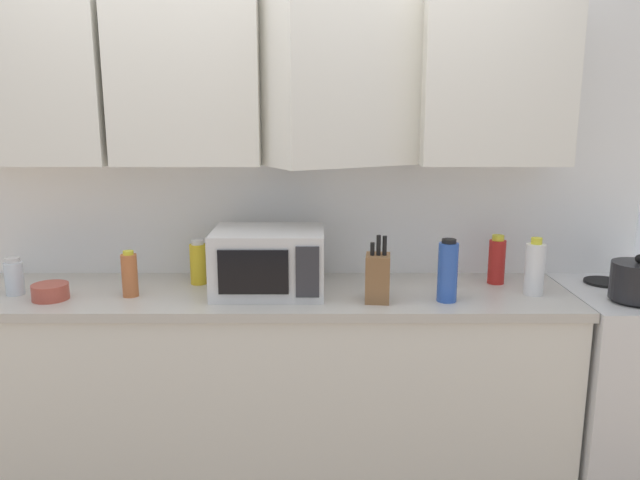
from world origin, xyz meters
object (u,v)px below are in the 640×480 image
(knife_block, at_px, (378,277))
(bottle_spice_jar, at_px, (130,275))
(kettle, at_px, (638,281))
(bottle_white_jar, at_px, (535,268))
(bottle_red_sauce, at_px, (498,261))
(bowl_ceramic_small, at_px, (51,292))
(bottle_blue_cleaner, at_px, (448,271))
(bottle_yellow_mustard, at_px, (199,263))
(microwave, at_px, (269,261))
(bottle_clear_tall, at_px, (15,277))

(knife_block, xyz_separation_m, bottle_spice_jar, (-1.06, 0.07, -0.01))
(kettle, distance_m, bottle_white_jar, 0.41)
(bottle_red_sauce, bearing_deg, knife_block, -154.73)
(bottle_red_sauce, bearing_deg, bowl_ceramic_small, -172.81)
(bottle_spice_jar, distance_m, bowl_ceramic_small, 0.34)
(bottle_blue_cleaner, bearing_deg, knife_block, -179.85)
(bottle_red_sauce, bearing_deg, bottle_blue_cleaner, -136.32)
(bottle_blue_cleaner, xyz_separation_m, bowl_ceramic_small, (-1.67, 0.02, -0.10))
(bottle_blue_cleaner, relative_size, bottle_white_jar, 1.05)
(bottle_yellow_mustard, relative_size, bottle_white_jar, 0.82)
(microwave, relative_size, knife_block, 1.69)
(bottle_blue_cleaner, xyz_separation_m, bottle_white_jar, (0.40, 0.09, -0.01))
(bottle_blue_cleaner, height_order, bottle_yellow_mustard, bottle_blue_cleaner)
(bottle_spice_jar, distance_m, bottle_clear_tall, 0.51)
(knife_block, xyz_separation_m, bottle_blue_cleaner, (0.29, 0.00, 0.03))
(microwave, distance_m, bottle_yellow_mustard, 0.37)
(bottle_blue_cleaner, relative_size, bowl_ceramic_small, 1.76)
(knife_block, bearing_deg, bottle_clear_tall, 176.53)
(kettle, bearing_deg, bottle_blue_cleaner, 179.12)
(bottle_white_jar, bearing_deg, bowl_ceramic_small, -178.05)
(bottle_blue_cleaner, relative_size, bottle_clear_tall, 1.62)
(kettle, xyz_separation_m, bottle_white_jar, (-0.39, 0.11, 0.03))
(knife_block, height_order, bottle_white_jar, knife_block)
(microwave, bearing_deg, bottle_clear_tall, -178.33)
(kettle, distance_m, microwave, 1.55)
(microwave, bearing_deg, bottle_white_jar, -1.64)
(kettle, height_order, bowl_ceramic_small, kettle)
(bottle_blue_cleaner, bearing_deg, bottle_white_jar, 13.30)
(bottle_white_jar, bearing_deg, kettle, -15.08)
(microwave, bearing_deg, bowl_ceramic_small, -173.58)
(kettle, height_order, microwave, microwave)
(kettle, bearing_deg, bottle_white_jar, 164.92)
(knife_block, relative_size, bottle_red_sauce, 1.25)
(knife_block, distance_m, bottle_clear_tall, 1.57)
(knife_block, relative_size, bottle_spice_jar, 1.42)
(bottle_yellow_mustard, height_order, bottle_clear_tall, bottle_yellow_mustard)
(bottle_white_jar, bearing_deg, knife_block, -172.19)
(knife_block, distance_m, bottle_red_sauce, 0.63)
(bottle_spice_jar, bearing_deg, kettle, -2.15)
(microwave, height_order, bottle_clear_tall, microwave)
(kettle, relative_size, knife_block, 0.74)
(kettle, bearing_deg, bottle_yellow_mustard, 171.65)
(microwave, distance_m, bottle_spice_jar, 0.60)
(bowl_ceramic_small, bearing_deg, bottle_yellow_mustard, 22.45)
(bowl_ceramic_small, bearing_deg, bottle_clear_tall, 158.84)
(knife_block, bearing_deg, bowl_ceramic_small, 179.01)
(bottle_yellow_mustard, xyz_separation_m, bowl_ceramic_small, (-0.58, -0.24, -0.06))
(bottle_red_sauce, bearing_deg, kettle, -29.23)
(bottle_red_sauce, height_order, bottle_white_jar, bottle_white_jar)
(bottle_clear_tall, bearing_deg, microwave, 1.67)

